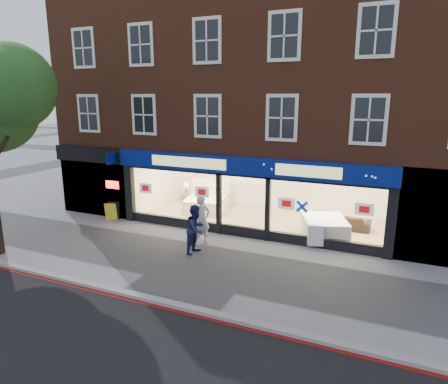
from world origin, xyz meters
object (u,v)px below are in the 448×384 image
Objects in this scene: mattress_stack at (324,228)px; pedestrian_grey at (202,220)px; sofa at (345,221)px; a_board at (112,211)px; display_bed at (207,202)px; pedestrian_blue at (196,229)px.

mattress_stack is 4.85m from pedestrian_grey.
a_board is at bearing 17.25° from sofa.
sofa is at bearing -19.16° from pedestrian_grey.
pedestrian_grey reaches higher than display_bed.
pedestrian_grey is (-4.84, -3.83, 0.54)m from sofa.
display_bed is 6.62m from sofa.
pedestrian_grey is (1.78, -3.99, 0.47)m from display_bed.
a_board is 0.44× the size of pedestrian_grey.
pedestrian_grey reaches higher than pedestrian_blue.
sofa is (6.62, -0.16, -0.07)m from display_bed.
sofa is 2.47× the size of a_board.
sofa is 1.09× the size of pedestrian_grey.
a_board reaches higher than sofa.
mattress_stack is at bearing -15.19° from a_board.
pedestrian_blue is at bearing -42.83° from a_board.
display_bed is 4.39m from pedestrian_grey.
sofa is 6.64m from pedestrian_blue.
a_board is 5.74m from pedestrian_blue.
sofa is 10.39m from a_board.
sofa is at bearing -7.47° from a_board.
display_bed is 3.25× the size of a_board.
display_bed reaches higher than a_board.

